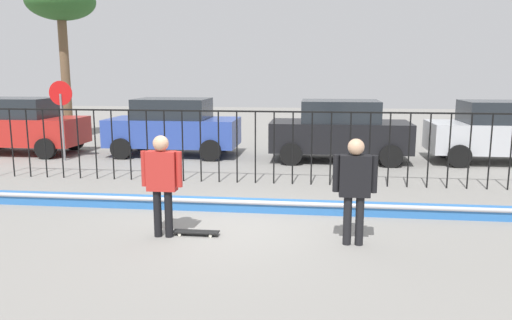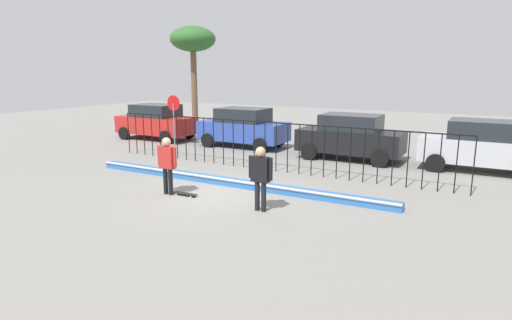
{
  "view_description": "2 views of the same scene",
  "coord_description": "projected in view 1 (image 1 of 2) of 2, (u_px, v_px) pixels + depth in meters",
  "views": [
    {
      "loc": [
        1.51,
        -8.56,
        2.79
      ],
      "look_at": [
        0.28,
        1.4,
        0.99
      ],
      "focal_mm": 34.76,
      "sensor_mm": 36.0,
      "label": 1
    },
    {
      "loc": [
        7.27,
        -10.2,
        3.69
      ],
      "look_at": [
        0.89,
        1.29,
        0.89
      ],
      "focal_mm": 29.65,
      "sensor_mm": 36.0,
      "label": 2
    }
  ],
  "objects": [
    {
      "name": "stop_sign",
      "position": [
        62.0,
        109.0,
        15.43
      ],
      "size": [
        0.76,
        0.07,
        2.5
      ],
      "color": "slate",
      "rests_on": "ground"
    },
    {
      "name": "skateboarder",
      "position": [
        162.0,
        177.0,
        8.3
      ],
      "size": [
        0.7,
        0.26,
        1.74
      ],
      "rotation": [
        0.0,
        0.0,
        0.59
      ],
      "color": "black",
      "rests_on": "ground"
    },
    {
      "name": "palm_tree_short",
      "position": [
        61.0,
        5.0,
        19.68
      ],
      "size": [
        2.72,
        2.72,
        6.28
      ],
      "color": "brown",
      "rests_on": "ground"
    },
    {
      "name": "parked_car_red",
      "position": [
        19.0,
        125.0,
        16.89
      ],
      "size": [
        4.3,
        2.12,
        1.9
      ],
      "rotation": [
        0.0,
        0.0,
        -0.02
      ],
      "color": "#B2231E",
      "rests_on": "ground"
    },
    {
      "name": "parked_car_silver",
      "position": [
        502.0,
        132.0,
        15.13
      ],
      "size": [
        4.3,
        2.12,
        1.9
      ],
      "rotation": [
        0.0,
        0.0,
        0.02
      ],
      "color": "#B7BABF",
      "rests_on": "ground"
    },
    {
      "name": "bowl_coping_ledge",
      "position": [
        240.0,
        205.0,
        10.05
      ],
      "size": [
        11.0,
        0.4,
        0.27
      ],
      "color": "#2D6BB7",
      "rests_on": "ground"
    },
    {
      "name": "parked_car_blue",
      "position": [
        173.0,
        126.0,
        16.53
      ],
      "size": [
        4.3,
        2.12,
        1.9
      ],
      "rotation": [
        0.0,
        0.0,
        -0.03
      ],
      "color": "#2D479E",
      "rests_on": "ground"
    },
    {
      "name": "parked_car_black",
      "position": [
        340.0,
        130.0,
        15.49
      ],
      "size": [
        4.3,
        2.12,
        1.9
      ],
      "rotation": [
        0.0,
        0.0,
        0.02
      ],
      "color": "black",
      "rests_on": "ground"
    },
    {
      "name": "perimeter_fence",
      "position": [
        255.0,
        139.0,
        12.34
      ],
      "size": [
        14.04,
        0.04,
        1.83
      ],
      "color": "black",
      "rests_on": "ground"
    },
    {
      "name": "camera_operator",
      "position": [
        355.0,
        182.0,
        7.91
      ],
      "size": [
        0.71,
        0.26,
        1.75
      ],
      "rotation": [
        0.0,
        0.0,
        3.04
      ],
      "color": "black",
      "rests_on": "ground"
    },
    {
      "name": "skateboard",
      "position": [
        196.0,
        232.0,
        8.53
      ],
      "size": [
        0.8,
        0.2,
        0.07
      ],
      "rotation": [
        0.0,
        0.0,
        0.25
      ],
      "color": "black",
      "rests_on": "ground"
    },
    {
      "name": "ground_plane",
      "position": [
        231.0,
        226.0,
        9.04
      ],
      "size": [
        60.0,
        60.0,
        0.0
      ],
      "primitive_type": "plane",
      "color": "gray"
    }
  ]
}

